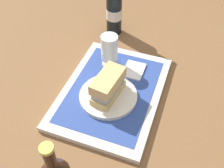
# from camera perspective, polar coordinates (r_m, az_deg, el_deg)

# --- Properties ---
(ground_plane) EXTENTS (3.00, 3.00, 0.00)m
(ground_plane) POSITION_cam_1_polar(r_m,az_deg,el_deg) (0.92, 0.00, -2.14)
(ground_plane) COLOR brown
(tray) EXTENTS (0.44, 0.32, 0.02)m
(tray) POSITION_cam_1_polar(r_m,az_deg,el_deg) (0.91, 0.00, -1.73)
(tray) COLOR silver
(tray) RESTS_ON ground_plane
(placemat) EXTENTS (0.38, 0.27, 0.00)m
(placemat) POSITION_cam_1_polar(r_m,az_deg,el_deg) (0.90, 0.00, -1.28)
(placemat) COLOR #2D4793
(placemat) RESTS_ON tray
(plate) EXTENTS (0.19, 0.19, 0.01)m
(plate) POSITION_cam_1_polar(r_m,az_deg,el_deg) (0.87, -0.89, -2.54)
(plate) COLOR silver
(plate) RESTS_ON placemat
(sandwich) EXTENTS (0.14, 0.08, 0.08)m
(sandwich) POSITION_cam_1_polar(r_m,az_deg,el_deg) (0.84, -0.82, -0.16)
(sandwich) COLOR tan
(sandwich) RESTS_ON plate
(beer_glass) EXTENTS (0.06, 0.06, 0.12)m
(beer_glass) POSITION_cam_1_polar(r_m,az_deg,el_deg) (0.95, -0.56, 7.35)
(beer_glass) COLOR silver
(beer_glass) RESTS_ON placemat
(napkin_folded) EXTENTS (0.09, 0.07, 0.01)m
(napkin_folded) POSITION_cam_1_polar(r_m,az_deg,el_deg) (0.97, 4.70, 2.96)
(napkin_folded) COLOR white
(napkin_folded) RESTS_ON placemat
(beer_bottle) EXTENTS (0.07, 0.07, 0.27)m
(beer_bottle) POSITION_cam_1_polar(r_m,az_deg,el_deg) (1.13, 0.45, 15.46)
(beer_bottle) COLOR black
(beer_bottle) RESTS_ON ground_plane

